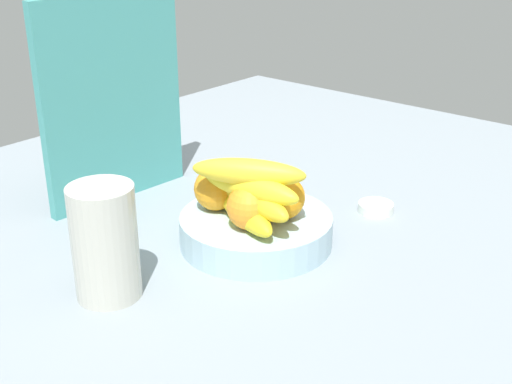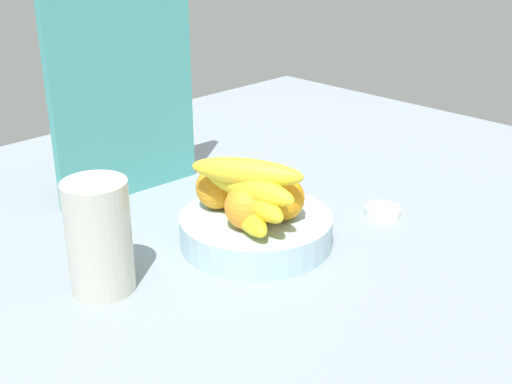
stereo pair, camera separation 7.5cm
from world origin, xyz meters
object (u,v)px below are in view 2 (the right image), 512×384
object	(u,v)px
thermos_tumbler	(99,237)
cutting_board	(125,98)
orange_back_left	(282,198)
jar_lid	(382,212)
orange_front_right	(217,187)
banana_bunch	(248,192)
orange_front_left	(261,181)
fruit_bowl	(256,230)
orange_center	(247,207)

from	to	relation	value
thermos_tumbler	cutting_board	bearing A→B (deg)	48.02
orange_back_left	jar_lid	distance (cm)	22.17
orange_front_right	banana_bunch	size ratio (longest dim) A/B	0.37
orange_front_right	jar_lid	bearing A→B (deg)	-31.24
orange_front_left	banana_bunch	bearing A→B (deg)	-148.16
orange_front_left	thermos_tumbler	bearing A→B (deg)	175.94
banana_bunch	cutting_board	bearing A→B (deg)	87.58
fruit_bowl	orange_front_left	xyz separation A→B (cm)	(4.62, 3.49, 5.83)
orange_front_right	thermos_tumbler	xyz separation A→B (cm)	(-22.40, -0.96, -0.22)
orange_front_right	cutting_board	xyz separation A→B (cm)	(0.46, 24.44, 9.76)
orange_back_left	thermos_tumbler	bearing A→B (deg)	160.97
cutting_board	jar_lid	distance (cm)	49.15
orange_center	banana_bunch	distance (cm)	2.21
orange_center	banana_bunch	xyz separation A→B (cm)	(0.87, 0.79, 1.87)
cutting_board	jar_lid	bearing A→B (deg)	-55.18
orange_front_right	banana_bunch	xyz separation A→B (cm)	(-0.90, -7.75, 1.87)
cutting_board	thermos_tumbler	size ratio (longest dim) A/B	2.25
orange_front_left	orange_back_left	world-z (taller)	same
fruit_bowl	orange_front_right	bearing A→B (deg)	107.68
thermos_tumbler	orange_center	bearing A→B (deg)	-20.17
banana_bunch	thermos_tumbler	world-z (taller)	thermos_tumbler
orange_back_left	jar_lid	xyz separation A→B (cm)	(20.35, -4.73, -7.42)
orange_center	orange_back_left	world-z (taller)	same
banana_bunch	orange_center	bearing A→B (deg)	-137.81
jar_lid	banana_bunch	bearing A→B (deg)	164.38
orange_front_right	orange_front_left	bearing A→B (deg)	-24.30
banana_bunch	orange_front_right	bearing A→B (deg)	83.34
banana_bunch	jar_lid	xyz separation A→B (cm)	(25.38, -7.10, -9.29)
orange_back_left	thermos_tumbler	xyz separation A→B (cm)	(-26.53, 9.15, -0.22)
orange_back_left	thermos_tumbler	distance (cm)	28.06
fruit_bowl	thermos_tumbler	xyz separation A→B (cm)	(-24.47, 5.56, 5.61)
orange_center	thermos_tumbler	bearing A→B (deg)	159.83
thermos_tumbler	fruit_bowl	bearing A→B (deg)	-12.79
fruit_bowl	cutting_board	xyz separation A→B (cm)	(-1.62, 30.95, 15.60)
fruit_bowl	banana_bunch	distance (cm)	8.35
orange_back_left	thermos_tumbler	world-z (taller)	thermos_tumbler
thermos_tumbler	jar_lid	size ratio (longest dim) A/B	2.62
orange_front_left	orange_center	distance (cm)	10.11
thermos_tumbler	jar_lid	bearing A→B (deg)	-16.50
orange_front_right	orange_back_left	bearing A→B (deg)	-67.79
orange_front_left	orange_center	size ratio (longest dim) A/B	1.00
orange_center	banana_bunch	world-z (taller)	banana_bunch
orange_front_left	orange_front_right	world-z (taller)	same
fruit_bowl	orange_center	bearing A→B (deg)	-152.34
jar_lid	orange_front_right	bearing A→B (deg)	148.76
orange_front_left	cutting_board	size ratio (longest dim) A/B	0.19
fruit_bowl	jar_lid	world-z (taller)	fruit_bowl
cutting_board	thermos_tumbler	world-z (taller)	cutting_board
banana_bunch	thermos_tumbler	bearing A→B (deg)	162.48
fruit_bowl	jar_lid	distance (cm)	23.95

